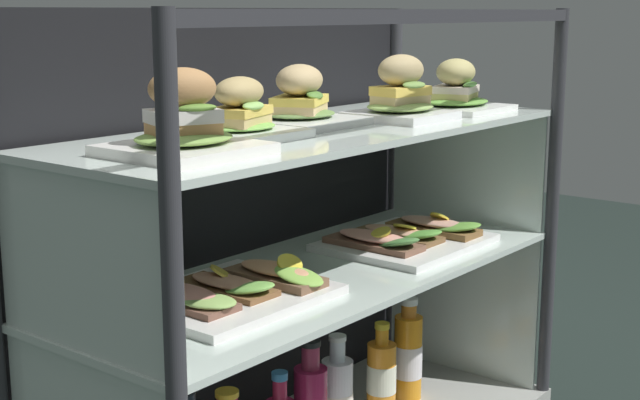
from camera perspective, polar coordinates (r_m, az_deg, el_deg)
name	(u,v)px	position (r m, az deg, el deg)	size (l,w,h in m)	color
case_frame	(266,222)	(1.85, -3.42, -1.36)	(1.18, 0.46, 0.93)	#333338
riser_lower_tier	(320,366)	(1.85, 0.00, -10.32)	(1.12, 0.40, 0.37)	silver
shelf_lower_glass	(320,274)	(1.79, 0.00, -4.63)	(1.13, 0.42, 0.01)	silver
riser_upper_tier	(320,203)	(1.75, 0.00, -0.21)	(1.12, 0.40, 0.27)	silver
shelf_upper_glass	(320,130)	(1.73, 0.00, 4.37)	(1.13, 0.42, 0.01)	silver
plated_roll_sandwich_far_right	(184,128)	(1.40, -8.51, 4.48)	(0.21, 0.21, 0.13)	white
plated_roll_sandwich_center	(240,116)	(1.57, -5.04, 5.22)	(0.19, 0.19, 0.11)	white
plated_roll_sandwich_left_of_center	(300,103)	(1.74, -1.27, 6.08)	(0.20, 0.20, 0.12)	white
plated_roll_sandwich_near_right_corner	(401,97)	(1.85, 5.06, 6.44)	(0.18, 0.18, 0.13)	white
plated_roll_sandwich_right_of_center	(455,92)	(2.03, 8.46, 6.66)	(0.20, 0.20, 0.11)	white
open_sandwich_tray_right_of_center	(231,291)	(1.60, -5.57, -5.67)	(0.34, 0.28, 0.07)	white
open_sandwich_tray_far_right	(406,238)	(1.97, 5.43, -2.36)	(0.34, 0.28, 0.06)	white
juice_bottle_back_center	(337,394)	(1.98, 1.08, -12.02)	(0.07, 0.07, 0.21)	white
juice_bottle_front_left_end	(382,377)	(2.04, 3.87, -11.00)	(0.07, 0.07, 0.22)	orange
juice_bottle_back_left	(408,355)	(2.14, 5.52, -9.65)	(0.07, 0.07, 0.24)	orange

